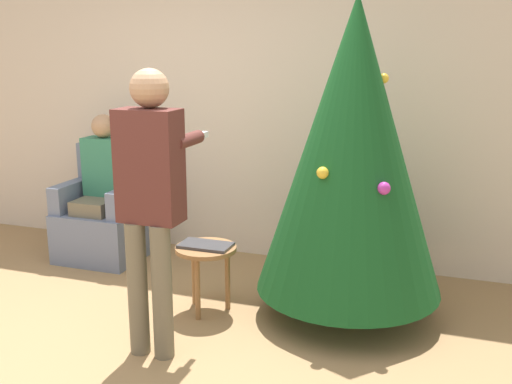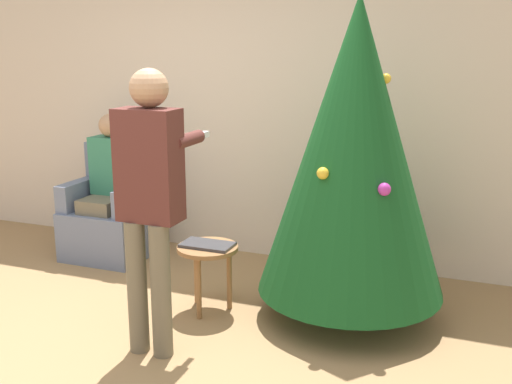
{
  "view_description": "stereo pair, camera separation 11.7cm",
  "coord_description": "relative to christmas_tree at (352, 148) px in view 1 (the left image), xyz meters",
  "views": [
    {
      "loc": [
        1.9,
        -2.58,
        1.82
      ],
      "look_at": [
        0.73,
        0.78,
        0.94
      ],
      "focal_mm": 42.0,
      "sensor_mm": 36.0,
      "label": 1
    },
    {
      "loc": [
        2.01,
        -2.54,
        1.82
      ],
      "look_at": [
        0.73,
        0.78,
        0.94
      ],
      "focal_mm": 42.0,
      "sensor_mm": 36.0,
      "label": 2
    }
  ],
  "objects": [
    {
      "name": "person_seated",
      "position": [
        -2.22,
        0.45,
        -0.48
      ],
      "size": [
        0.36,
        0.46,
        1.25
      ],
      "color": "#6B604C",
      "rests_on": "ground_plane"
    },
    {
      "name": "christmas_tree",
      "position": [
        0.0,
        0.0,
        0.0
      ],
      "size": [
        1.24,
        1.24,
        2.14
      ],
      "color": "brown",
      "rests_on": "ground_plane"
    },
    {
      "name": "person_standing",
      "position": [
        -1.0,
        -0.87,
        -0.16
      ],
      "size": [
        0.39,
        0.57,
        1.69
      ],
      "color": "#6B604C",
      "rests_on": "ground_plane"
    },
    {
      "name": "ground_plane",
      "position": [
        -1.23,
        -1.24,
        -1.17
      ],
      "size": [
        14.0,
        14.0,
        0.0
      ],
      "primitive_type": "plane",
      "color": "#99754C"
    },
    {
      "name": "wall_back",
      "position": [
        -1.23,
        0.99,
        0.18
      ],
      "size": [
        8.0,
        0.06,
        2.7
      ],
      "color": "beige",
      "rests_on": "ground_plane"
    },
    {
      "name": "laptop",
      "position": [
        -0.94,
        -0.26,
        -0.68
      ],
      "size": [
        0.36,
        0.2,
        0.02
      ],
      "color": "#38383D",
      "rests_on": "side_stool"
    },
    {
      "name": "side_stool",
      "position": [
        -0.94,
        -0.26,
        -0.77
      ],
      "size": [
        0.42,
        0.42,
        0.47
      ],
      "color": "olive",
      "rests_on": "ground_plane"
    },
    {
      "name": "armchair",
      "position": [
        -2.22,
        0.48,
        -0.82
      ],
      "size": [
        0.68,
        0.62,
        0.97
      ],
      "color": "slate",
      "rests_on": "ground_plane"
    }
  ]
}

